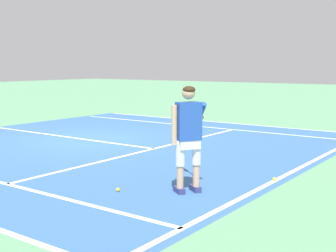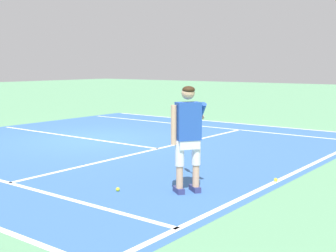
% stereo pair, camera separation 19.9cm
% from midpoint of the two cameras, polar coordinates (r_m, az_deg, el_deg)
% --- Properties ---
extents(ground_plane, '(80.00, 80.00, 0.00)m').
position_cam_midpoint_polar(ground_plane, '(12.67, -10.55, -1.71)').
color(ground_plane, '#609E70').
extents(court_inner_surface, '(10.98, 10.43, 0.00)m').
position_cam_midpoint_polar(court_inner_surface, '(12.02, -7.50, -2.14)').
color(court_inner_surface, '#3866A8').
rests_on(court_inner_surface, ground).
extents(line_baseline, '(10.98, 0.10, 0.01)m').
position_cam_midpoint_polar(line_baseline, '(9.37, 15.49, -5.15)').
color(line_baseline, white).
rests_on(line_baseline, ground).
extents(line_service, '(8.23, 0.10, 0.01)m').
position_cam_midpoint_polar(line_service, '(11.13, -2.31, -2.86)').
color(line_service, white).
rests_on(line_service, ground).
extents(line_centre_service, '(0.10, 6.40, 0.01)m').
position_cam_midpoint_polar(line_centre_service, '(13.33, -13.18, -1.31)').
color(line_centre_service, white).
rests_on(line_centre_service, ground).
extents(line_singles_right, '(0.10, 10.03, 0.01)m').
position_cam_midpoint_polar(line_singles_right, '(15.24, 3.20, -0.01)').
color(line_singles_right, white).
rests_on(line_singles_right, ground).
extents(line_doubles_right, '(0.10, 10.03, 0.01)m').
position_cam_midpoint_polar(line_doubles_right, '(16.40, 5.80, 0.51)').
color(line_doubles_right, white).
rests_on(line_doubles_right, ground).
extents(tennis_player, '(1.08, 0.87, 1.71)m').
position_cam_midpoint_polar(tennis_player, '(7.21, 1.76, -0.70)').
color(tennis_player, navy).
rests_on(tennis_player, ground).
extents(tennis_ball_near_feet, '(0.07, 0.07, 0.07)m').
position_cam_midpoint_polar(tennis_ball_near_feet, '(8.28, 12.53, -6.52)').
color(tennis_ball_near_feet, '#CCE02D').
rests_on(tennis_ball_near_feet, ground).
extents(tennis_ball_by_baseline, '(0.07, 0.07, 0.07)m').
position_cam_midpoint_polar(tennis_ball_by_baseline, '(7.48, -7.07, -7.94)').
color(tennis_ball_by_baseline, '#CCE02D').
rests_on(tennis_ball_by_baseline, ground).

